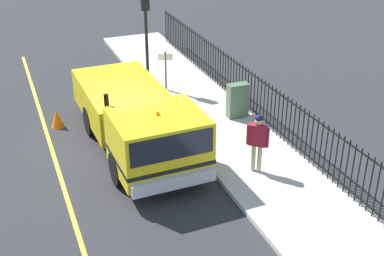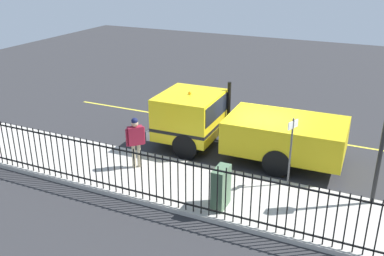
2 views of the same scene
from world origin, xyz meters
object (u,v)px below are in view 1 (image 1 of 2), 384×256
at_px(traffic_light_near, 146,18).
at_px(street_sign, 166,74).
at_px(utility_cabinet, 238,100).
at_px(traffic_cone, 57,119).
at_px(worker_standing, 258,137).
at_px(work_truck, 139,120).

relative_size(traffic_light_near, street_sign, 1.76).
bearing_deg(street_sign, utility_cabinet, -34.35).
relative_size(utility_cabinet, traffic_cone, 1.89).
xyz_separation_m(worker_standing, traffic_light_near, (-0.93, 7.49, 1.68)).
bearing_deg(traffic_light_near, street_sign, 90.41).
bearing_deg(utility_cabinet, traffic_cone, 163.48).
xyz_separation_m(work_truck, traffic_light_near, (1.82, 5.02, 1.74)).
bearing_deg(worker_standing, traffic_cone, -3.99).
height_order(worker_standing, street_sign, street_sign).
bearing_deg(traffic_light_near, worker_standing, 99.43).
bearing_deg(traffic_cone, work_truck, -52.81).
distance_m(traffic_light_near, traffic_cone, 5.22).
bearing_deg(work_truck, utility_cabinet, -166.31).
bearing_deg(street_sign, work_truck, -124.58).
height_order(traffic_cone, street_sign, street_sign).
bearing_deg(worker_standing, street_sign, -35.20).
bearing_deg(utility_cabinet, traffic_light_near, 117.33).
bearing_deg(traffic_light_near, traffic_cone, 31.26).
xyz_separation_m(traffic_light_near, utility_cabinet, (2.05, -3.98, -2.17)).
bearing_deg(work_truck, street_sign, -126.04).
bearing_deg(worker_standing, work_truck, 1.36).
relative_size(work_truck, street_sign, 3.16).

